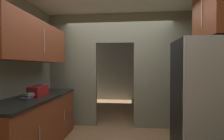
% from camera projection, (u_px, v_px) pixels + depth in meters
% --- Properties ---
extents(kitchen_partition, '(3.40, 0.12, 2.71)m').
position_uv_depth(kitchen_partition, '(119.00, 67.00, 3.95)').
color(kitchen_partition, gray).
rests_on(kitchen_partition, ground).
extents(adjoining_room_shell, '(3.40, 3.27, 2.71)m').
position_uv_depth(adjoining_room_shell, '(122.00, 69.00, 6.11)').
color(adjoining_room_shell, gray).
rests_on(adjoining_room_shell, ground).
extents(refrigerator, '(0.72, 0.72, 1.84)m').
position_uv_depth(refrigerator, '(201.00, 102.00, 2.41)').
color(refrigerator, black).
rests_on(refrigerator, ground).
extents(lower_cabinet_run, '(0.70, 2.05, 0.93)m').
position_uv_depth(lower_cabinet_run, '(35.00, 124.00, 2.80)').
color(lower_cabinet_run, brown).
rests_on(lower_cabinet_run, ground).
extents(upper_cabinet_counterside, '(0.36, 1.85, 0.68)m').
position_uv_depth(upper_cabinet_counterside, '(34.00, 42.00, 2.77)').
color(upper_cabinet_counterside, brown).
extents(upper_cabinet_fridgeside, '(0.36, 0.79, 0.82)m').
position_uv_depth(upper_cabinet_fridgeside, '(214.00, 11.00, 2.46)').
color(upper_cabinet_fridgeside, brown).
extents(boombox, '(0.21, 0.38, 0.20)m').
position_uv_depth(boombox, '(38.00, 91.00, 2.84)').
color(boombox, maroon).
rests_on(boombox, lower_cabinet_run).
extents(book_stack, '(0.15, 0.17, 0.10)m').
position_uv_depth(book_stack, '(28.00, 96.00, 2.53)').
color(book_stack, '#2D609E').
rests_on(book_stack, lower_cabinet_run).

